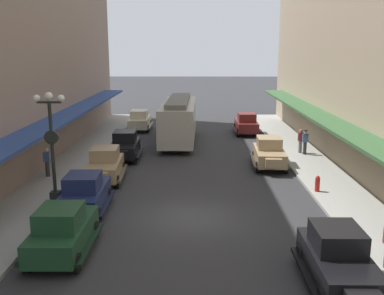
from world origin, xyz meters
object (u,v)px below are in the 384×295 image
(pedestrian_2, at_px, (47,162))
(parked_car_2, at_px, (125,145))
(parked_car_6, at_px, (246,123))
(lamp_post_with_clock, at_px, (52,143))
(parked_car_3, at_px, (140,120))
(parked_car_7, at_px, (269,152))
(parked_car_1, at_px, (63,230))
(parked_car_4, at_px, (85,193))
(parked_car_0, at_px, (105,164))
(streetcar, at_px, (179,118))
(pedestrian_1, at_px, (300,141))
(fire_hydrant, at_px, (317,183))
(pedestrian_0, at_px, (305,142))
(parked_car_5, at_px, (338,258))

(pedestrian_2, bearing_deg, parked_car_2, 52.31)
(parked_car_6, relative_size, lamp_post_with_clock, 0.83)
(parked_car_3, relative_size, parked_car_7, 0.99)
(parked_car_1, relative_size, parked_car_4, 0.99)
(parked_car_0, distance_m, pedestrian_2, 3.32)
(streetcar, height_order, pedestrian_1, streetcar)
(parked_car_4, bearing_deg, streetcar, 76.67)
(parked_car_3, bearing_deg, pedestrian_2, -102.19)
(parked_car_6, bearing_deg, parked_car_4, -116.26)
(parked_car_1, bearing_deg, fire_hydrant, 32.16)
(parked_car_3, bearing_deg, pedestrian_0, -38.51)
(parked_car_3, bearing_deg, parked_car_6, -10.80)
(parked_car_2, bearing_deg, parked_car_6, 44.42)
(parked_car_6, xyz_separation_m, pedestrian_1, (2.87, -7.67, 0.05))
(parked_car_1, bearing_deg, pedestrian_2, 110.97)
(parked_car_1, distance_m, parked_car_4, 4.16)
(parked_car_2, bearing_deg, parked_car_0, -93.83)
(parked_car_3, xyz_separation_m, lamp_post_with_clock, (-1.58, -19.64, 2.04))
(parked_car_5, bearing_deg, pedestrian_0, 79.71)
(streetcar, height_order, lamp_post_with_clock, lamp_post_with_clock)
(parked_car_6, distance_m, pedestrian_0, 8.69)
(pedestrian_0, bearing_deg, pedestrian_1, 114.30)
(parked_car_3, distance_m, pedestrian_2, 15.76)
(parked_car_2, relative_size, pedestrian_0, 2.57)
(parked_car_3, bearing_deg, fire_hydrant, -58.20)
(pedestrian_0, bearing_deg, parked_car_5, -100.29)
(parked_car_1, distance_m, streetcar, 19.86)
(parked_car_6, height_order, lamp_post_with_clock, lamp_post_with_clock)
(streetcar, xyz_separation_m, pedestrian_0, (8.76, -4.61, -0.89))
(pedestrian_1, bearing_deg, parked_car_5, -99.36)
(parked_car_4, xyz_separation_m, lamp_post_with_clock, (-1.65, 1.06, 2.04))
(parked_car_4, distance_m, pedestrian_0, 16.43)
(streetcar, relative_size, lamp_post_with_clock, 1.87)
(pedestrian_1, bearing_deg, streetcar, 154.12)
(parked_car_6, bearing_deg, parked_car_3, 169.20)
(fire_hydrant, height_order, pedestrian_1, pedestrian_1)
(parked_car_0, bearing_deg, parked_car_3, 89.92)
(parked_car_3, distance_m, pedestrian_0, 15.94)
(parked_car_4, xyz_separation_m, pedestrian_1, (12.19, 11.24, 0.05))
(parked_car_0, distance_m, parked_car_1, 9.14)
(parked_car_3, xyz_separation_m, pedestrian_2, (-3.33, -15.40, 0.05))
(parked_car_2, xyz_separation_m, parked_car_7, (9.27, -2.01, 0.00))
(pedestrian_0, bearing_deg, parked_car_7, -136.10)
(parked_car_1, bearing_deg, parked_car_7, 52.60)
(parked_car_1, distance_m, parked_car_7, 15.30)
(pedestrian_0, height_order, pedestrian_2, pedestrian_0)
(lamp_post_with_clock, xyz_separation_m, pedestrian_0, (14.05, 9.72, -1.97))
(parked_car_7, xyz_separation_m, lamp_post_with_clock, (-11.17, -6.94, 2.04))
(parked_car_0, bearing_deg, pedestrian_0, 24.88)
(pedestrian_0, xyz_separation_m, pedestrian_1, (-0.21, 0.46, -0.02))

